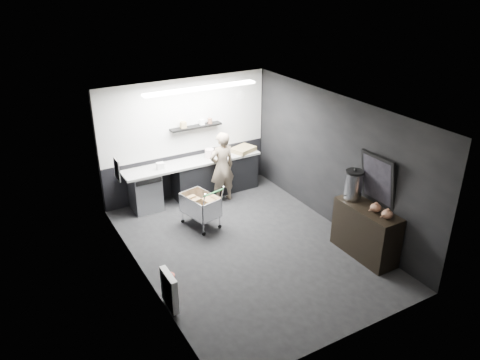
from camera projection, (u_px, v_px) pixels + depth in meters
floor at (248, 247)px, 8.94m from camera, size 5.50×5.50×0.00m
ceiling at (249, 110)px, 7.80m from camera, size 5.50×5.50×0.00m
wall_back at (186, 138)px, 10.53m from camera, size 5.50×0.00×5.50m
wall_front at (354, 260)px, 6.21m from camera, size 5.50×0.00×5.50m
wall_left at (141, 210)px, 7.47m from camera, size 0.00×5.50×5.50m
wall_right at (335, 162)px, 9.27m from camera, size 0.00×5.50×5.50m
kitchen_wall_panel at (185, 117)px, 10.31m from camera, size 3.95×0.02×1.70m
dado_panel at (188, 173)px, 10.88m from camera, size 3.95×0.02×1.00m
floating_shelf at (196, 127)px, 10.41m from camera, size 1.20×0.22×0.04m
wall_clock at (240, 95)px, 10.80m from camera, size 0.20×0.03×0.20m
poster at (117, 170)px, 8.42m from camera, size 0.02×0.30×0.40m
poster_red_band at (117, 166)px, 8.39m from camera, size 0.02×0.22×0.10m
radiator at (169, 290)px, 7.21m from camera, size 0.10×0.50×0.60m
ceiling_strip at (201, 88)px, 9.27m from camera, size 2.40×0.20×0.04m
prep_counter at (199, 178)px, 10.71m from camera, size 3.20×0.61×0.90m
person at (222, 167)px, 10.37m from camera, size 0.60×0.40×1.63m
shopping_cart at (200, 206)px, 9.49m from camera, size 0.68×0.96×0.93m
sideboard at (365, 225)px, 8.49m from camera, size 0.56×1.30×1.94m
fire_extinguisher at (170, 286)px, 7.44m from camera, size 0.17×0.17×0.55m
cardboard_box at (243, 149)px, 10.98m from camera, size 0.62×0.55×0.10m
pink_tub at (210, 153)px, 10.61m from camera, size 0.21×0.21×0.21m
white_container at (160, 166)px, 10.04m from camera, size 0.17×0.14×0.14m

